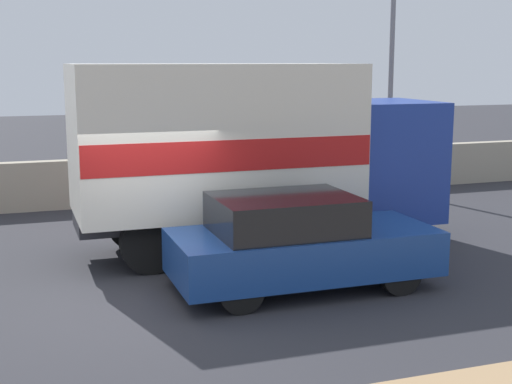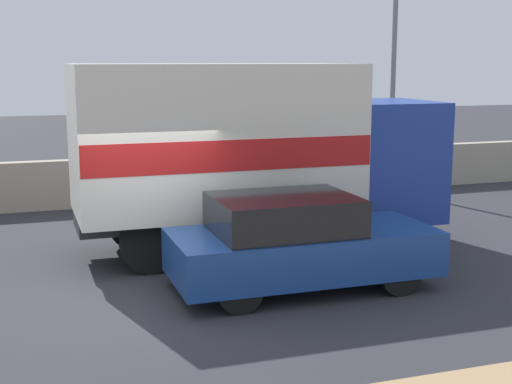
% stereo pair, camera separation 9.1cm
% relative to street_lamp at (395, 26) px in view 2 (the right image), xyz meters
% --- Properties ---
extents(ground_plane, '(80.00, 80.00, 0.00)m').
position_rel_street_lamp_xyz_m(ground_plane, '(-7.96, -7.25, -4.58)').
color(ground_plane, '#2D2D33').
extents(stone_wall_backdrop, '(60.00, 0.35, 1.22)m').
position_rel_street_lamp_xyz_m(stone_wall_backdrop, '(-7.96, 0.47, -3.97)').
color(stone_wall_backdrop, '#A39984').
rests_on(stone_wall_backdrop, ground_plane).
extents(street_lamp, '(0.56, 0.28, 8.04)m').
position_rel_street_lamp_xyz_m(street_lamp, '(0.00, 0.00, 0.00)').
color(street_lamp, slate).
rests_on(street_lamp, ground_plane).
extents(box_truck, '(7.11, 2.48, 3.60)m').
position_rel_street_lamp_xyz_m(box_truck, '(-5.79, -4.83, -2.57)').
color(box_truck, navy).
rests_on(box_truck, ground_plane).
extents(car_hatchback, '(4.27, 1.85, 1.55)m').
position_rel_street_lamp_xyz_m(car_hatchback, '(-5.75, -7.35, -3.81)').
color(car_hatchback, navy).
rests_on(car_hatchback, ground_plane).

